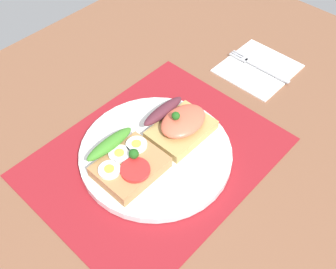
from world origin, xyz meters
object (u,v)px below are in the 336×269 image
at_px(sandwich_egg_tomato, 127,163).
at_px(napkin, 258,68).
at_px(fork, 257,66).
at_px(plate, 156,153).
at_px(sandwich_salmon, 180,124).

height_order(sandwich_egg_tomato, napkin, sandwich_egg_tomato).
distance_m(sandwich_egg_tomato, fork, 0.36).
distance_m(napkin, fork, 0.01).
bearing_deg(plate, napkin, 1.06).
bearing_deg(plate, sandwich_egg_tomato, 173.20).
bearing_deg(fork, plate, -178.53).
relative_size(plate, sandwich_salmon, 2.37).
bearing_deg(fork, sandwich_salmon, -178.02).
xyz_separation_m(napkin, fork, (-0.00, 0.00, 0.00)).
xyz_separation_m(sandwich_salmon, napkin, (0.25, 0.01, -0.03)).
height_order(sandwich_egg_tomato, fork, sandwich_egg_tomato).
xyz_separation_m(plate, fork, (0.31, 0.01, -0.00)).
relative_size(sandwich_egg_tomato, sandwich_salmon, 0.97).
relative_size(sandwich_salmon, fork, 0.76).
relative_size(sandwich_salmon, napkin, 0.74).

